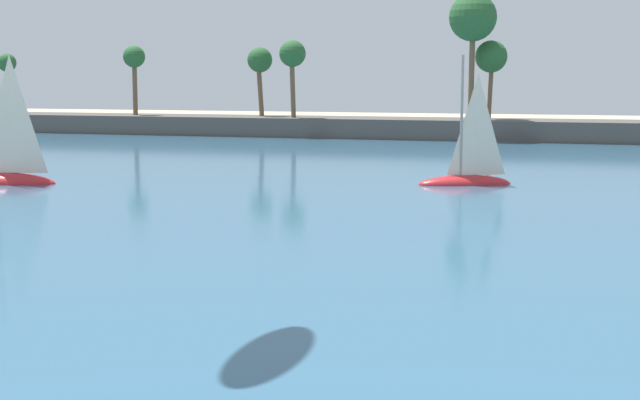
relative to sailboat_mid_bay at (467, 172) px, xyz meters
The scene contains 4 objects.
sea 18.67m from the sailboat_mid_bay, 97.84° to the left, with size 220.00×108.72×0.06m, color #33607F.
palm_headland 32.82m from the sailboat_mid_bay, 87.57° to the left, with size 115.05×6.99×12.94m.
sailboat_mid_bay is the anchor object (origin of this frame).
sailboat_toward_headland 24.07m from the sailboat_mid_bay, 165.41° to the right, with size 5.93×2.66×8.30m.
Camera 1 is at (7.49, -1.29, 5.70)m, focal length 49.98 mm.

